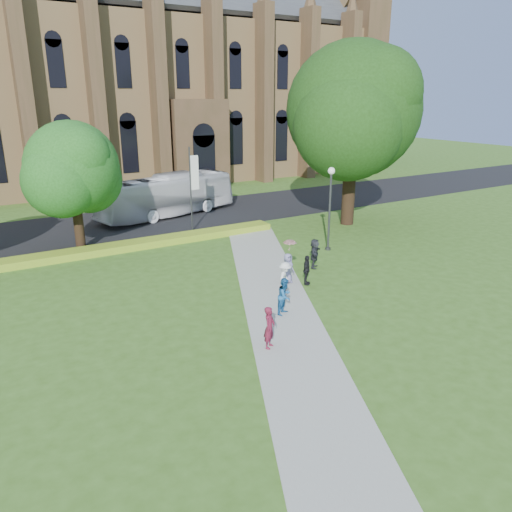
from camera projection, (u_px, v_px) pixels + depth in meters
ground at (289, 311)px, 22.84m from camera, size 160.00×160.00×0.00m
road at (144, 221)px, 39.11m from camera, size 160.00×10.00×0.02m
footpath at (277, 303)px, 23.65m from camera, size 15.58×28.54×0.04m
flower_hedge at (149, 243)px, 32.53m from camera, size 18.00×1.40×0.45m
cathedral at (163, 61)px, 56.08m from camera, size 52.60×18.25×28.00m
streetlamp at (330, 199)px, 30.80m from camera, size 0.44×0.44×5.24m
large_tree at (353, 110)px, 35.60m from camera, size 9.60×9.60×13.20m
street_tree_1 at (72, 168)px, 30.07m from camera, size 5.60×5.60×8.05m
banner_pole_0 at (192, 184)px, 35.20m from camera, size 0.70×0.10×6.00m
tour_coach at (167, 196)px, 40.16m from camera, size 12.24×5.71×3.32m
pedestrian_0 at (269, 327)px, 19.23m from camera, size 0.74×0.70×1.70m
pedestrian_1 at (285, 296)px, 22.22m from camera, size 1.03×0.95×1.69m
pedestrian_2 at (285, 279)px, 24.22m from camera, size 1.24×1.24×1.73m
pedestrian_3 at (307, 270)px, 25.70m from camera, size 0.93×0.91×1.56m
pedestrian_4 at (288, 268)px, 25.92m from camera, size 0.85×0.62×1.60m
pedestrian_5 at (315, 253)px, 28.19m from camera, size 1.45×1.49×1.70m
parasol at (290, 247)px, 25.75m from camera, size 0.87×0.87×0.59m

